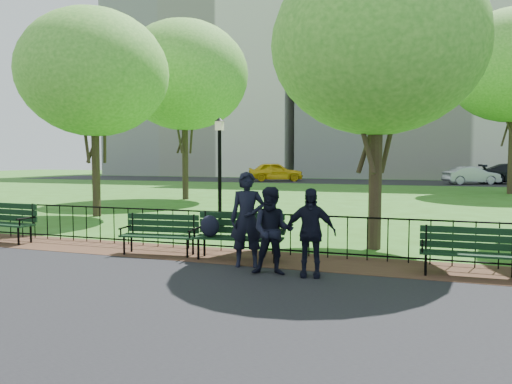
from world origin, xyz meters
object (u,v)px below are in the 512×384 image
(taxi, at_px, (275,172))
(sedan_silver, at_px, (471,175))
(person_right, at_px, (310,232))
(lamppost, at_px, (220,168))
(park_bench_left_b, at_px, (4,218))
(tree_near_e, at_px, (378,45))
(person_left, at_px, (247,219))
(tree_mid_w, at_px, (184,76))
(person_mid, at_px, (273,231))
(park_bench_main, at_px, (227,229))
(park_bench_left_a, at_px, (160,230))
(park_bench_right_a, at_px, (469,246))
(tree_near_w, at_px, (94,73))

(taxi, bearing_deg, sedan_silver, -111.93)
(person_right, xyz_separation_m, sedan_silver, (4.95, 33.28, -0.09))
(lamppost, bearing_deg, park_bench_left_b, -135.12)
(sedan_silver, bearing_deg, tree_near_e, 148.18)
(lamppost, xyz_separation_m, person_left, (2.62, -4.73, -0.86))
(person_left, bearing_deg, tree_mid_w, 104.57)
(person_mid, bearing_deg, park_bench_main, 129.73)
(park_bench_left_a, height_order, tree_near_e, tree_near_e)
(park_bench_left_a, bearing_deg, person_mid, -25.15)
(lamppost, bearing_deg, park_bench_main, -64.65)
(park_bench_main, xyz_separation_m, person_right, (1.92, -0.90, 0.15))
(taxi, bearing_deg, lamppost, 171.53)
(park_bench_left_b, relative_size, person_mid, 1.19)
(park_bench_main, bearing_deg, lamppost, 109.83)
(park_bench_right_a, relative_size, tree_near_e, 0.25)
(person_right, bearing_deg, tree_mid_w, 114.60)
(park_bench_main, height_order, person_right, person_right)
(tree_near_w, bearing_deg, lamppost, -13.10)
(lamppost, bearing_deg, park_bench_right_a, -32.30)
(park_bench_right_a, bearing_deg, park_bench_left_b, 178.71)
(tree_near_w, relative_size, tree_near_e, 1.09)
(taxi, bearing_deg, person_left, 173.90)
(tree_mid_w, bearing_deg, person_mid, -57.34)
(park_bench_left_b, bearing_deg, person_mid, -5.79)
(park_bench_main, relative_size, lamppost, 0.57)
(lamppost, bearing_deg, person_mid, -57.83)
(park_bench_left_b, bearing_deg, tree_mid_w, 100.18)
(person_left, bearing_deg, taxi, 89.15)
(tree_near_w, distance_m, sedan_silver, 30.74)
(park_bench_right_a, relative_size, person_right, 1.06)
(park_bench_right_a, bearing_deg, park_bench_left_a, 179.78)
(park_bench_left_a, relative_size, park_bench_right_a, 1.03)
(person_mid, bearing_deg, tree_near_e, 53.39)
(park_bench_main, distance_m, park_bench_left_a, 1.57)
(tree_near_e, bearing_deg, taxi, 111.08)
(park_bench_left_a, height_order, park_bench_left_b, park_bench_left_b)
(tree_near_w, bearing_deg, sedan_silver, 62.26)
(lamppost, relative_size, person_left, 1.80)
(park_bench_left_b, bearing_deg, taxi, 98.18)
(park_bench_left_a, bearing_deg, sedan_silver, 69.57)
(park_bench_left_b, height_order, person_mid, person_mid)
(sedan_silver, bearing_deg, park_bench_right_a, 151.93)
(person_mid, xyz_separation_m, taxi, (-10.16, 33.28, 0.04))
(park_bench_left_b, xyz_separation_m, person_mid, (7.33, -1.15, 0.20))
(lamppost, relative_size, person_right, 2.10)
(tree_near_w, distance_m, person_mid, 11.51)
(tree_near_w, relative_size, tree_mid_w, 0.83)
(park_bench_main, relative_size, person_mid, 1.19)
(park_bench_main, xyz_separation_m, lamppost, (-1.99, 4.21, 1.14))
(person_mid, bearing_deg, person_left, 131.76)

